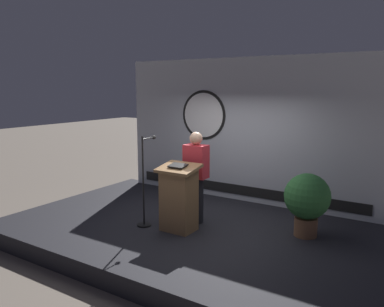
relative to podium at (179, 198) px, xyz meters
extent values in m
plane|color=#6B6056|center=(0.12, 0.30, -0.85)|extent=(40.00, 40.00, 0.00)
cube|color=black|center=(0.12, 0.30, -0.70)|extent=(6.40, 4.00, 0.30)
cube|color=#B2B7C1|center=(0.12, 2.15, 0.91)|extent=(5.58, 0.10, 2.92)
cylinder|color=black|center=(-0.80, 2.10, 1.19)|extent=(1.06, 0.02, 1.06)
cylinder|color=white|center=(-0.80, 2.09, 1.19)|extent=(0.94, 0.02, 0.94)
cube|color=black|center=(0.12, 2.10, -0.33)|extent=(5.03, 0.02, 0.20)
cube|color=olive|center=(0.00, 0.00, -0.04)|extent=(0.52, 0.40, 1.02)
cube|color=olive|center=(0.00, 0.00, 0.50)|extent=(0.64, 0.50, 0.13)
cube|color=black|center=(0.00, -0.02, 0.54)|extent=(0.28, 0.20, 0.06)
cylinder|color=black|center=(0.03, 0.48, -0.15)|extent=(0.26, 0.26, 0.80)
cube|color=red|center=(0.03, 0.48, 0.53)|extent=(0.40, 0.24, 0.57)
sphere|color=tan|center=(0.03, 0.48, 0.93)|extent=(0.22, 0.22, 0.22)
cylinder|color=black|center=(-0.62, -0.15, -0.54)|extent=(0.24, 0.24, 0.02)
cylinder|color=black|center=(-0.62, -0.15, 0.22)|extent=(0.03, 0.03, 1.54)
cylinder|color=black|center=(-0.62, 0.00, 0.94)|extent=(0.02, 0.31, 0.02)
sphere|color=#262626|center=(-0.62, 0.16, 0.94)|extent=(0.07, 0.07, 0.07)
cylinder|color=brown|center=(1.83, 0.88, -0.40)|extent=(0.36, 0.36, 0.30)
sphere|color=#2D6B33|center=(1.83, 0.88, 0.10)|extent=(0.72, 0.72, 0.72)
camera|label=1|loc=(3.47, -5.01, 1.79)|focal=36.19mm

